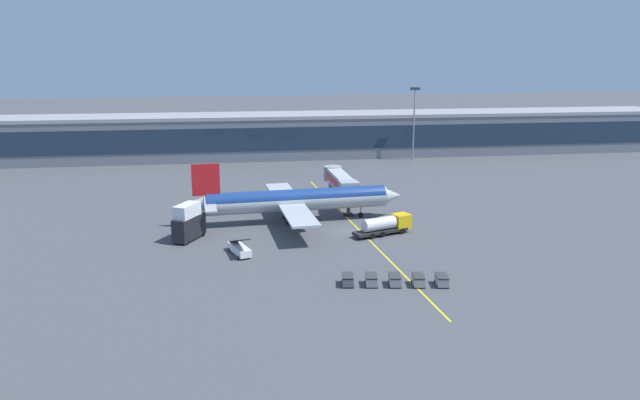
% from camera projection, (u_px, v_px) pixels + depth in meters
% --- Properties ---
extents(ground_plane, '(700.00, 700.00, 0.00)m').
position_uv_depth(ground_plane, '(346.00, 231.00, 104.63)').
color(ground_plane, '#47494F').
extents(apron_lead_in_line, '(6.49, 79.78, 0.01)m').
position_uv_depth(apron_lead_in_line, '(356.00, 227.00, 106.87)').
color(apron_lead_in_line, yellow).
rests_on(apron_lead_in_line, ground_plane).
extents(terminal_building, '(224.16, 17.76, 13.07)m').
position_uv_depth(terminal_building, '(319.00, 135.00, 180.09)').
color(terminal_building, slate).
rests_on(terminal_building, ground_plane).
extents(main_airliner, '(41.55, 32.93, 11.67)m').
position_uv_depth(main_airliner, '(296.00, 200.00, 109.35)').
color(main_airliner, '#B2B7BC').
rests_on(main_airliner, ground_plane).
extents(jet_bridge, '(4.31, 19.09, 6.85)m').
position_uv_depth(jet_bridge, '(340.00, 181.00, 121.28)').
color(jet_bridge, '#B2B7BC').
rests_on(jet_bridge, ground_plane).
extents(fuel_tanker, '(11.01, 5.97, 3.25)m').
position_uv_depth(fuel_tanker, '(386.00, 225.00, 102.11)').
color(fuel_tanker, '#232326').
rests_on(fuel_tanker, ground_plane).
extents(belt_loader, '(3.82, 6.94, 3.49)m').
position_uv_depth(belt_loader, '(239.00, 248.00, 92.00)').
color(belt_loader, white).
rests_on(belt_loader, ground_plane).
extents(catering_lift, '(5.45, 7.17, 6.30)m').
position_uv_depth(catering_lift, '(188.00, 222.00, 98.76)').
color(catering_lift, black).
rests_on(catering_lift, ground_plane).
extents(baggage_cart_0, '(1.98, 2.86, 1.48)m').
position_uv_depth(baggage_cart_0, '(348.00, 280.00, 79.80)').
color(baggage_cart_0, '#595B60').
rests_on(baggage_cart_0, ground_plane).
extents(baggage_cart_1, '(1.98, 2.86, 1.48)m').
position_uv_depth(baggage_cart_1, '(371.00, 280.00, 79.77)').
color(baggage_cart_1, gray).
rests_on(baggage_cart_1, ground_plane).
extents(baggage_cart_2, '(1.98, 2.86, 1.48)m').
position_uv_depth(baggage_cart_2, '(395.00, 280.00, 79.74)').
color(baggage_cart_2, gray).
rests_on(baggage_cart_2, ground_plane).
extents(baggage_cart_3, '(1.98, 2.86, 1.48)m').
position_uv_depth(baggage_cart_3, '(418.00, 280.00, 79.71)').
color(baggage_cart_3, gray).
rests_on(baggage_cart_3, ground_plane).
extents(baggage_cart_4, '(1.98, 2.86, 1.48)m').
position_uv_depth(baggage_cart_4, '(442.00, 280.00, 79.68)').
color(baggage_cart_4, gray).
rests_on(baggage_cart_4, ground_plane).
extents(apron_light_mast_0, '(2.80, 0.50, 21.29)m').
position_uv_depth(apron_light_mast_0, '(414.00, 118.00, 170.88)').
color(apron_light_mast_0, gray).
rests_on(apron_light_mast_0, ground_plane).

